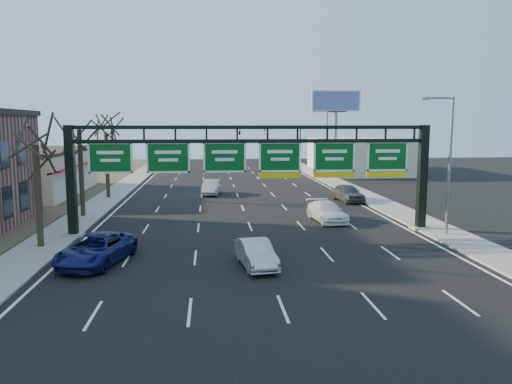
{
  "coord_description": "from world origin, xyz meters",
  "views": [
    {
      "loc": [
        -2.82,
        -24.78,
        7.25
      ],
      "look_at": [
        -0.06,
        4.81,
        3.2
      ],
      "focal_mm": 35.0,
      "sensor_mm": 36.0,
      "label": 1
    }
  ],
  "objects": [
    {
      "name": "car_silver_sedan",
      "position": [
        -0.52,
        -0.09,
        0.69
      ],
      "size": [
        2.06,
        4.34,
        1.37
      ],
      "primitive_type": "imported",
      "rotation": [
        0.0,
        0.0,
        0.15
      ],
      "color": "#ACACB1",
      "rests_on": "ground"
    },
    {
      "name": "billboard_right",
      "position": [
        15.0,
        44.98,
        9.06
      ],
      "size": [
        7.0,
        0.5,
        12.0
      ],
      "color": "slate",
      "rests_on": "ground"
    },
    {
      "name": "tree_mid",
      "position": [
        -12.8,
        15.0,
        7.85
      ],
      "size": [
        3.6,
        3.6,
        9.24
      ],
      "color": "black",
      "rests_on": "sidewalk_left"
    },
    {
      "name": "streetlight_far",
      "position": [
        12.47,
        40.0,
        5.08
      ],
      "size": [
        2.15,
        0.22,
        9.0
      ],
      "color": "slate",
      "rests_on": "sidewalk_right"
    },
    {
      "name": "sidewalk_left",
      "position": [
        -12.8,
        20.0,
        0.06
      ],
      "size": [
        3.0,
        120.0,
        0.12
      ],
      "primitive_type": "cube",
      "color": "gray",
      "rests_on": "ground"
    },
    {
      "name": "tree_far",
      "position": [
        -12.8,
        25.0,
        7.48
      ],
      "size": [
        3.6,
        3.6,
        8.86
      ],
      "color": "black",
      "rests_on": "sidewalk_left"
    },
    {
      "name": "car_white_wagon",
      "position": [
        5.94,
        11.53,
        0.72
      ],
      "size": [
        2.65,
        5.17,
        1.43
      ],
      "primitive_type": "imported",
      "rotation": [
        0.0,
        0.0,
        0.13
      ],
      "color": "white",
      "rests_on": "ground"
    },
    {
      "name": "lane_markings",
      "position": [
        0.0,
        20.0,
        0.01
      ],
      "size": [
        21.6,
        120.0,
        0.01
      ],
      "primitive_type": "cube",
      "color": "white",
      "rests_on": "ground"
    },
    {
      "name": "tree_gantry",
      "position": [
        -12.8,
        5.0,
        7.11
      ],
      "size": [
        3.6,
        3.6,
        8.48
      ],
      "color": "black",
      "rests_on": "sidewalk_left"
    },
    {
      "name": "streetlight_near",
      "position": [
        12.47,
        6.0,
        5.08
      ],
      "size": [
        2.15,
        0.22,
        9.0
      ],
      "color": "slate",
      "rests_on": "sidewalk_right"
    },
    {
      "name": "traffic_signal_mast",
      "position": [
        5.69,
        55.0,
        5.5
      ],
      "size": [
        10.16,
        0.54,
        7.0
      ],
      "color": "black",
      "rests_on": "ground"
    },
    {
      "name": "car_silver_distant",
      "position": [
        -2.65,
        26.69,
        0.76
      ],
      "size": [
        2.16,
        4.77,
        1.52
      ],
      "primitive_type": "imported",
      "rotation": [
        0.0,
        0.0,
        -0.12
      ],
      "color": "#AAAAAF",
      "rests_on": "ground"
    },
    {
      "name": "car_blue_suv",
      "position": [
        -8.76,
        1.25,
        0.78
      ],
      "size": [
        3.85,
        6.04,
        1.55
      ],
      "primitive_type": "imported",
      "rotation": [
        0.0,
        0.0,
        -0.25
      ],
      "color": "navy",
      "rests_on": "ground"
    },
    {
      "name": "cream_strip",
      "position": [
        -21.48,
        29.0,
        2.36
      ],
      "size": [
        10.9,
        18.4,
        4.7
      ],
      "color": "beige",
      "rests_on": "ground"
    },
    {
      "name": "car_grey_far",
      "position": [
        10.16,
        20.88,
        0.81
      ],
      "size": [
        2.5,
        4.98,
        1.63
      ],
      "primitive_type": "imported",
      "rotation": [
        0.0,
        0.0,
        0.13
      ],
      "color": "#414446",
      "rests_on": "ground"
    },
    {
      "name": "building_right_distant",
      "position": [
        20.0,
        50.0,
        2.5
      ],
      "size": [
        12.0,
        20.0,
        5.0
      ],
      "primitive_type": "cube",
      "color": "beige",
      "rests_on": "ground"
    },
    {
      "name": "sidewalk_right",
      "position": [
        12.8,
        20.0,
        0.06
      ],
      "size": [
        3.0,
        120.0,
        0.12
      ],
      "primitive_type": "cube",
      "color": "gray",
      "rests_on": "ground"
    },
    {
      "name": "sign_gantry",
      "position": [
        0.16,
        8.0,
        4.63
      ],
      "size": [
        24.6,
        1.2,
        7.2
      ],
      "color": "black",
      "rests_on": "ground"
    },
    {
      "name": "ground",
      "position": [
        0.0,
        0.0,
        0.0
      ],
      "size": [
        160.0,
        160.0,
        0.0
      ],
      "primitive_type": "plane",
      "color": "black",
      "rests_on": "ground"
    }
  ]
}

